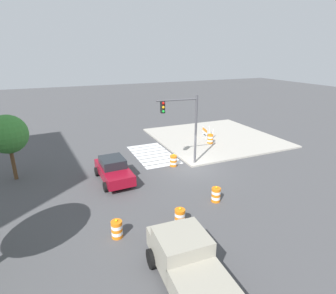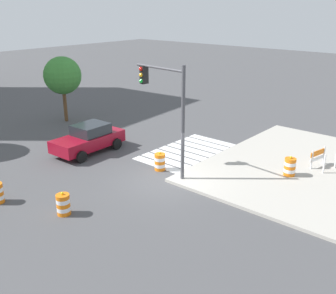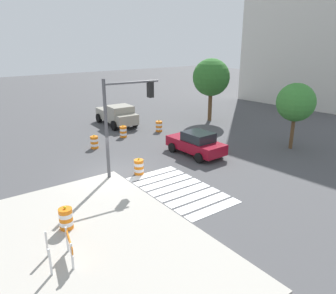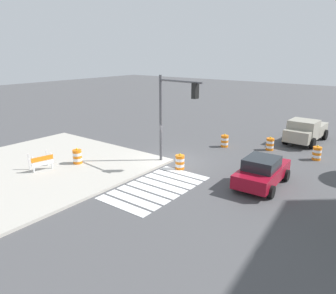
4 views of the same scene
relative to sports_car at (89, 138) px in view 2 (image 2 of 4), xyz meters
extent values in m
plane|color=#474749|center=(-0.29, -6.14, -0.81)|extent=(120.00, 120.00, 0.00)
cube|color=#ADA89E|center=(5.71, -12.14, -0.74)|extent=(12.00, 12.00, 0.15)
cube|color=silver|center=(1.08, -4.34, -0.80)|extent=(0.60, 3.20, 0.02)
cube|color=silver|center=(1.83, -4.34, -0.80)|extent=(0.60, 3.20, 0.02)
cube|color=silver|center=(2.58, -4.34, -0.80)|extent=(0.60, 3.20, 0.02)
cube|color=silver|center=(3.33, -4.34, -0.80)|extent=(0.60, 3.20, 0.02)
cube|color=silver|center=(4.08, -4.34, -0.80)|extent=(0.60, 3.20, 0.02)
cube|color=silver|center=(4.83, -4.34, -0.80)|extent=(0.60, 3.20, 0.02)
cube|color=silver|center=(5.58, -4.34, -0.80)|extent=(0.60, 3.20, 0.02)
cube|color=silver|center=(6.33, -4.34, -0.80)|extent=(0.60, 3.20, 0.02)
cube|color=maroon|center=(-0.06, 0.00, -0.13)|extent=(4.37, 2.02, 0.70)
cube|color=#1E2328|center=(0.19, 0.01, 0.52)|extent=(1.97, 1.68, 0.60)
cylinder|color=black|center=(-1.37, -1.01, -0.48)|extent=(0.67, 0.27, 0.66)
cylinder|color=black|center=(-1.45, 0.89, -0.48)|extent=(0.67, 0.27, 0.66)
cylinder|color=black|center=(1.33, -0.90, -0.48)|extent=(0.67, 0.27, 0.66)
cylinder|color=black|center=(1.25, 1.00, -0.48)|extent=(0.67, 0.27, 0.66)
cylinder|color=orange|center=(0.65, -4.98, -0.72)|extent=(0.56, 0.56, 0.18)
cylinder|color=white|center=(0.65, -4.98, -0.54)|extent=(0.56, 0.56, 0.18)
cylinder|color=orange|center=(0.65, -4.98, -0.36)|extent=(0.56, 0.56, 0.18)
cylinder|color=white|center=(0.65, -4.98, -0.18)|extent=(0.56, 0.56, 0.18)
cylinder|color=orange|center=(0.65, -4.98, 0.00)|extent=(0.56, 0.56, 0.18)
sphere|color=yellow|center=(0.65, -4.98, 0.15)|extent=(0.12, 0.12, 0.12)
cylinder|color=orange|center=(-5.41, -5.07, -0.72)|extent=(0.56, 0.56, 0.18)
cylinder|color=white|center=(-5.41, -5.07, -0.54)|extent=(0.56, 0.56, 0.18)
cylinder|color=orange|center=(-5.41, -5.07, -0.36)|extent=(0.56, 0.56, 0.18)
cylinder|color=white|center=(-5.41, -5.07, -0.18)|extent=(0.56, 0.56, 0.18)
cylinder|color=orange|center=(-5.41, -5.07, 0.00)|extent=(0.56, 0.56, 0.18)
sphere|color=yellow|center=(-5.41, -5.07, 0.15)|extent=(0.12, 0.12, 0.12)
cylinder|color=orange|center=(4.08, -10.55, -0.57)|extent=(0.56, 0.56, 0.18)
cylinder|color=white|center=(4.08, -10.55, -0.39)|extent=(0.56, 0.56, 0.18)
cylinder|color=orange|center=(4.08, -10.55, -0.21)|extent=(0.56, 0.56, 0.18)
cylinder|color=white|center=(4.08, -10.55, -0.03)|extent=(0.56, 0.56, 0.18)
cylinder|color=orange|center=(4.08, -10.55, 0.15)|extent=(0.56, 0.56, 0.18)
sphere|color=yellow|center=(4.08, -10.55, 0.30)|extent=(0.12, 0.12, 0.12)
cube|color=silver|center=(5.60, -11.05, -0.16)|extent=(0.08, 0.08, 1.00)
cube|color=silver|center=(5.46, -11.74, -0.16)|extent=(0.08, 0.08, 1.00)
cube|color=silver|center=(6.67, -11.27, -0.16)|extent=(0.08, 0.08, 1.00)
cube|color=silver|center=(6.54, -11.95, -0.16)|extent=(0.08, 0.08, 1.00)
cube|color=orange|center=(6.14, -11.14, 0.09)|extent=(1.28, 0.30, 0.28)
cube|color=white|center=(6.14, -11.14, -0.21)|extent=(1.28, 0.30, 0.20)
cylinder|color=#4C4C51|center=(0.31, -6.74, 2.09)|extent=(0.18, 0.18, 5.50)
cylinder|color=#4C4C51|center=(0.46, -5.15, 4.54)|extent=(0.42, 3.20, 0.12)
cube|color=black|center=(0.57, -4.04, 4.09)|extent=(0.39, 0.31, 0.90)
sphere|color=red|center=(0.38, -4.02, 4.39)|extent=(0.20, 0.20, 0.20)
sphere|color=#F2A514|center=(0.38, -4.02, 4.09)|extent=(0.20, 0.20, 0.20)
sphere|color=green|center=(0.38, -4.02, 3.79)|extent=(0.20, 0.20, 0.20)
cylinder|color=brown|center=(3.03, 6.48, 0.41)|extent=(0.26, 0.26, 2.44)
sphere|color=#387F33|center=(3.03, 6.48, 2.57)|extent=(2.69, 2.69, 2.69)
camera|label=1|loc=(-17.83, 3.55, 7.92)|focal=29.21mm
camera|label=2|loc=(-13.57, -17.73, 7.37)|focal=42.29mm
camera|label=3|loc=(16.08, -14.15, 6.78)|focal=35.04mm
camera|label=4|loc=(15.91, 5.72, 6.18)|focal=34.13mm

